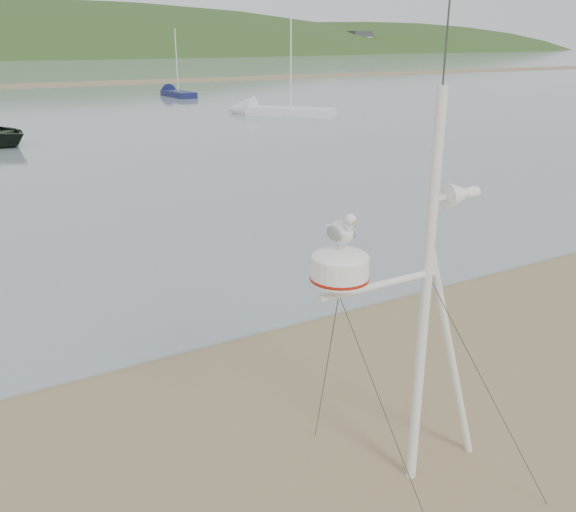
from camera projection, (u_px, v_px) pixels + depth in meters
mast_rig at (417, 383)px, 6.61m from camera, size 2.37×2.53×5.36m
sailboat_blue_far at (172, 93)px, 55.09m from camera, size 1.83×6.28×6.20m
sailboat_white_near at (262, 110)px, 41.26m from camera, size 6.37×7.04×7.59m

